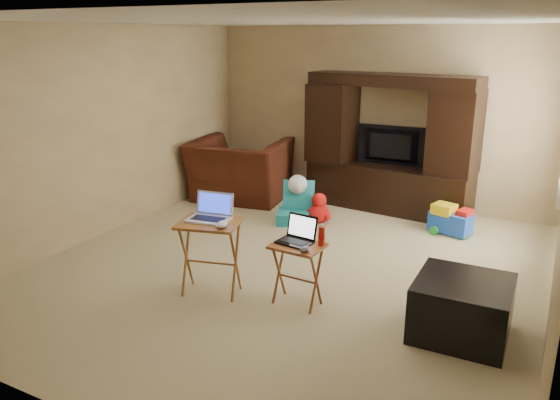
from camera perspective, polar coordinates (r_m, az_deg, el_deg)
The scene contains 19 objects.
floor at distance 5.86m, azimuth 0.92°, elevation -7.00°, with size 5.50×5.50×0.00m, color #C9BA8B.
ceiling at distance 5.35m, azimuth 1.05°, elevation 18.26°, with size 5.50×5.50×0.00m, color silver.
wall_back at distance 7.98m, azimuth 10.06°, elevation 8.59°, with size 5.00×5.00×0.00m, color tan.
wall_front at distance 3.35m, azimuth -20.89°, elevation -3.91°, with size 5.00×5.00×0.00m, color tan.
wall_left at distance 6.95m, azimuth -17.87°, elevation 6.81°, with size 5.50×5.50×0.00m, color tan.
entertainment_center at distance 7.65m, azimuth 11.38°, elevation 5.77°, with size 2.29×0.57×1.87m, color black.
television at distance 7.68m, azimuth 11.42°, elevation 5.52°, with size 0.95×0.12×0.55m, color black.
recliner at distance 8.13m, azimuth -4.24°, elevation 3.14°, with size 1.36×1.19×0.88m, color #4A1C0F.
child_rocker at distance 7.09m, azimuth 1.42°, elevation -0.28°, with size 0.41×0.47×0.55m, color teal, non-canonical shape.
plush_toy at distance 7.12m, azimuth 4.10°, elevation -0.83°, with size 0.37×0.31×0.41m, color red, non-canonical shape.
push_toy at distance 7.06m, azimuth 17.41°, elevation -1.91°, with size 0.51×0.36×0.38m, color blue, non-canonical shape.
ottoman at distance 4.77m, azimuth 18.47°, elevation -10.66°, with size 0.74×0.74×0.48m, color black.
tray_table_left at distance 5.20m, azimuth -7.27°, elevation -6.03°, with size 0.55×0.44×0.72m, color #9A5F25.
tray_table_right at distance 4.99m, azimuth 1.82°, elevation -7.80°, with size 0.45×0.36×0.58m, color #9A4A25.
laptop_left at distance 5.07m, azimuth -7.55°, elevation -0.86°, with size 0.38×0.31×0.24m, color silver.
laptop_right at distance 4.86m, azimuth 1.54°, elevation -3.23°, with size 0.30×0.25×0.24m, color black.
mouse_left at distance 4.90m, azimuth -6.08°, elevation -2.55°, with size 0.09×0.15×0.06m, color white.
mouse_right at distance 4.71m, azimuth 2.63°, elevation -5.18°, with size 0.07×0.12×0.05m, color #3F3E43.
water_bottle at distance 4.83m, azimuth 4.35°, elevation -3.80°, with size 0.06×0.06×0.18m, color #B91D0B.
Camera 1 is at (2.42, -4.77, 2.38)m, focal length 35.00 mm.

